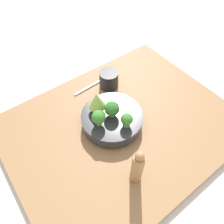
# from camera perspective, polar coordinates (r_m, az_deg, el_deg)

# --- Properties ---
(ground_plane) EXTENTS (6.00, 6.00, 0.00)m
(ground_plane) POSITION_cam_1_polar(r_m,az_deg,el_deg) (0.94, 2.50, -4.31)
(ground_plane) COLOR silver
(table) EXTENTS (0.92, 0.72, 0.03)m
(table) POSITION_cam_1_polar(r_m,az_deg,el_deg) (0.92, 2.54, -3.78)
(table) COLOR olive
(table) RESTS_ON ground_plane
(bowl) EXTENTS (0.25, 0.25, 0.06)m
(bowl) POSITION_cam_1_polar(r_m,az_deg,el_deg) (0.88, 0.00, -1.78)
(bowl) COLOR #28282D
(bowl) RESTS_ON table
(broccoli_floret_center) EXTENTS (0.06, 0.06, 0.07)m
(broccoli_floret_center) POSITION_cam_1_polar(r_m,az_deg,el_deg) (0.83, 0.00, 0.83)
(broccoli_floret_center) COLOR #7AB256
(broccoli_floret_center) RESTS_ON bowl
(romanesco_piece_near) EXTENTS (0.07, 0.07, 0.10)m
(romanesco_piece_near) POSITION_cam_1_polar(r_m,az_deg,el_deg) (0.83, -4.00, 3.04)
(romanesco_piece_near) COLOR #609347
(romanesco_piece_near) RESTS_ON bowl
(broccoli_floret_back) EXTENTS (0.05, 0.05, 0.06)m
(broccoli_floret_back) POSITION_cam_1_polar(r_m,az_deg,el_deg) (0.81, 3.85, -2.03)
(broccoli_floret_back) COLOR #609347
(broccoli_floret_back) RESTS_ON bowl
(broccoli_floret_right) EXTENTS (0.05, 0.05, 0.07)m
(broccoli_floret_right) POSITION_cam_1_polar(r_m,az_deg,el_deg) (0.81, -3.52, -1.45)
(broccoli_floret_right) COLOR #6BA34C
(broccoli_floret_right) RESTS_ON bowl
(cup) EXTENTS (0.09, 0.09, 0.08)m
(cup) POSITION_cam_1_polar(r_m,az_deg,el_deg) (1.03, -0.83, 8.52)
(cup) COLOR black
(cup) RESTS_ON table
(pepper_mill) EXTENTS (0.04, 0.04, 0.18)m
(pepper_mill) POSITION_cam_1_polar(r_m,az_deg,el_deg) (0.72, 6.64, -14.18)
(pepper_mill) COLOR #997047
(pepper_mill) RESTS_ON table
(fork) EXTENTS (0.19, 0.02, 0.01)m
(fork) POSITION_cam_1_polar(r_m,az_deg,el_deg) (1.06, -5.52, 6.79)
(fork) COLOR #B2B2B7
(fork) RESTS_ON table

